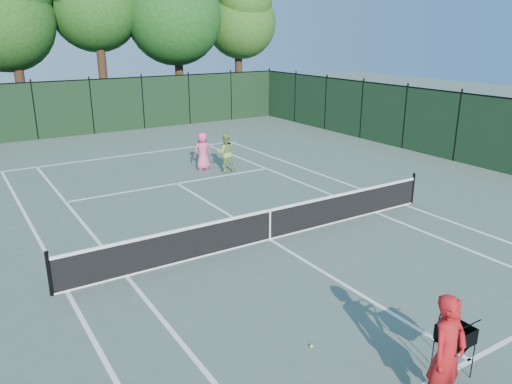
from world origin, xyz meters
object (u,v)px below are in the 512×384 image
player_green (225,153)px  coach (447,354)px  player_pink (203,151)px  loose_ball_midcourt (311,346)px  ball_hopper (456,335)px

player_green → coach: bearing=91.3°
coach → player_green: 14.30m
player_pink → player_green: (0.62, -0.84, 0.02)m
loose_ball_midcourt → player_pink: bearing=72.2°
coach → player_green: size_ratio=1.20×
coach → player_pink: (3.22, 14.61, -0.18)m
ball_hopper → loose_ball_midcourt: (-1.52, 1.86, -0.76)m
player_pink → ball_hopper: player_pink is taller
coach → player_pink: 14.96m
player_pink → ball_hopper: bearing=82.5°
coach → player_pink: bearing=72.0°
ball_hopper → loose_ball_midcourt: size_ratio=13.85×
player_pink → player_green: player_green is taller
coach → loose_ball_midcourt: 2.56m
coach → player_green: coach is taller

